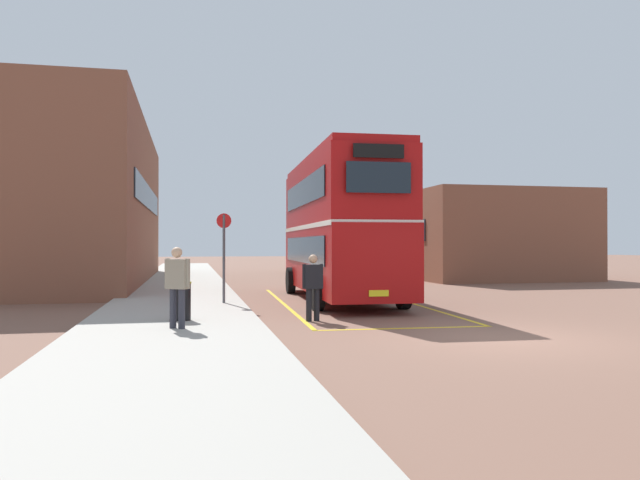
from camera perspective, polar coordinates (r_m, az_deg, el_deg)
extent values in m
plane|color=brown|center=(26.22, 1.35, -4.52)|extent=(135.60, 135.60, 0.00)
cube|color=#A39E93|center=(27.89, -12.96, -4.12)|extent=(4.00, 57.60, 0.14)
cube|color=brown|center=(31.07, -21.04, 3.12)|extent=(5.61, 20.27, 7.55)
cube|color=#232D38|center=(30.78, -15.81, 3.84)|extent=(0.06, 15.41, 1.10)
cube|color=brown|center=(38.75, 12.26, 0.32)|extent=(8.81, 17.48, 4.72)
cube|color=#19232D|center=(37.15, 6.01, 0.70)|extent=(0.06, 13.28, 1.10)
cylinder|color=black|center=(23.28, -2.78, -3.81)|extent=(0.32, 1.01, 1.00)
cylinder|color=black|center=(23.73, 3.29, -3.74)|extent=(0.32, 1.01, 1.00)
cylinder|color=black|center=(17.22, -0.22, -5.02)|extent=(0.32, 1.01, 1.00)
cylinder|color=black|center=(17.82, 7.84, -4.86)|extent=(0.32, 1.01, 1.00)
cube|color=#A80F0F|center=(20.42, 1.82, -1.76)|extent=(2.83, 10.00, 2.10)
cube|color=#A80F0F|center=(20.48, 1.81, 4.13)|extent=(2.82, 9.80, 2.10)
cube|color=#A80F0F|center=(20.60, 1.81, 7.32)|extent=(2.72, 9.70, 0.20)
cube|color=white|center=(20.42, 1.81, 1.19)|extent=(2.85, 9.90, 0.14)
cube|color=#19232D|center=(20.20, -1.64, -0.92)|extent=(0.34, 8.12, 0.84)
cube|color=#19232D|center=(20.27, -1.64, 4.46)|extent=(0.34, 8.12, 0.84)
cube|color=#19232D|center=(20.70, 5.19, -0.91)|extent=(0.34, 8.12, 0.84)
cube|color=#19232D|center=(20.77, 5.18, 4.34)|extent=(0.34, 8.12, 0.84)
cube|color=#19232D|center=(15.67, 5.54, 5.88)|extent=(1.71, 0.11, 0.80)
cube|color=black|center=(15.76, 5.54, 8.34)|extent=(1.35, 0.09, 0.36)
cube|color=#19232D|center=(25.31, -0.48, -0.59)|extent=(1.96, 0.12, 1.00)
cube|color=yellow|center=(15.63, 5.55, -5.01)|extent=(0.52, 0.05, 0.16)
cylinder|color=black|center=(40.77, -2.40, -2.39)|extent=(0.37, 0.94, 0.92)
cylinder|color=black|center=(41.54, 0.88, -2.36)|extent=(0.37, 0.94, 0.92)
cylinder|color=black|center=(35.10, 0.38, -2.72)|extent=(0.37, 0.94, 0.92)
cylinder|color=black|center=(36.00, 4.10, -2.66)|extent=(0.37, 0.94, 0.92)
cube|color=silver|center=(38.30, 0.65, -0.82)|extent=(3.55, 10.14, 2.60)
cube|color=silver|center=(38.31, 0.65, 1.22)|extent=(3.36, 9.73, 0.12)
cube|color=#19232D|center=(37.90, -1.08, -0.29)|extent=(0.97, 7.89, 0.96)
cube|color=#19232D|center=(38.72, 2.34, -0.30)|extent=(0.97, 7.89, 0.96)
cube|color=#19232D|center=(43.02, -1.58, -0.37)|extent=(1.91, 0.27, 1.10)
cylinder|color=black|center=(14.97, -0.32, -6.11)|extent=(0.14, 0.14, 0.79)
cylinder|color=black|center=(14.89, -1.05, -6.14)|extent=(0.14, 0.14, 0.79)
cube|color=black|center=(14.88, -0.68, -3.46)|extent=(0.50, 0.31, 0.59)
cylinder|color=black|center=(14.97, 0.13, -3.33)|extent=(0.09, 0.09, 0.57)
cylinder|color=black|center=(14.78, -1.51, -3.37)|extent=(0.09, 0.09, 0.57)
sphere|color=tan|center=(14.84, -0.65, -1.79)|extent=(0.21, 0.21, 0.21)
cylinder|color=#2D2D38|center=(12.92, -12.87, -6.33)|extent=(0.14, 0.14, 0.82)
cylinder|color=#2D2D38|center=(13.04, -13.65, -6.27)|extent=(0.14, 0.14, 0.82)
cube|color=gray|center=(12.93, -13.26, -3.13)|extent=(0.52, 0.45, 0.62)
cylinder|color=gray|center=(12.79, -12.38, -3.02)|extent=(0.09, 0.09, 0.58)
cylinder|color=gray|center=(13.07, -14.12, -2.97)|extent=(0.09, 0.09, 0.58)
sphere|color=tan|center=(12.90, -13.31, -1.14)|extent=(0.22, 0.22, 0.22)
cylinder|color=black|center=(14.34, -12.88, -5.69)|extent=(0.41, 0.41, 0.84)
cylinder|color=olive|center=(14.30, -12.88, -3.93)|extent=(0.44, 0.44, 0.04)
cylinder|color=#4C4C51|center=(18.29, -9.02, -1.75)|extent=(0.08, 0.08, 2.63)
cylinder|color=red|center=(18.30, -9.02, 1.80)|extent=(0.44, 0.04, 0.44)
cube|color=gold|center=(19.21, -3.41, -6.02)|extent=(0.58, 11.91, 0.01)
cube|color=gold|center=(20.08, 8.20, -5.77)|extent=(0.58, 11.91, 0.01)
cube|color=gold|center=(13.83, 7.91, -8.22)|extent=(4.17, 0.28, 0.01)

